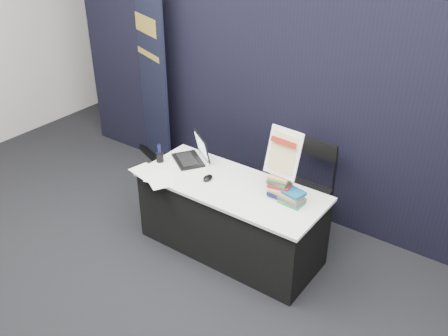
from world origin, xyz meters
TOP-DOWN VIEW (x-y plane):
  - floor at (0.00, 0.00)m, footprint 8.00×8.00m
  - wall_back at (0.00, 4.00)m, footprint 8.00×0.02m
  - drape_partition at (0.00, 1.60)m, footprint 6.00×0.08m
  - display_table at (0.00, 0.55)m, footprint 1.80×0.75m
  - laptop at (-0.62, 0.72)m, footprint 0.43×0.45m
  - mouse at (-0.23, 0.50)m, footprint 0.09×0.13m
  - brochure_left at (-0.82, 0.26)m, footprint 0.34×0.27m
  - brochure_mid at (-0.60, 0.22)m, footprint 0.38×0.35m
  - brochure_right at (-0.61, 0.24)m, footprint 0.30×0.25m
  - pen_cup at (-0.84, 0.50)m, footprint 0.09×0.09m
  - book_stack_tall at (0.45, 0.65)m, footprint 0.20×0.16m
  - book_stack_short at (0.60, 0.62)m, footprint 0.22×0.17m
  - info_sign at (0.45, 0.68)m, footprint 0.33×0.17m
  - pullup_banner at (-1.90, 1.50)m, footprint 0.94×0.45m
  - stacking_chair at (0.45, 1.18)m, footprint 0.46×0.47m

SIDE VIEW (x-z plane):
  - floor at x=0.00m, z-range 0.00..0.00m
  - display_table at x=0.00m, z-range 0.00..0.75m
  - stacking_chair at x=0.45m, z-range 0.06..1.07m
  - brochure_right at x=-0.61m, z-range 0.75..0.75m
  - brochure_left at x=-0.82m, z-range 0.75..0.75m
  - brochure_mid at x=-0.60m, z-range 0.75..0.75m
  - mouse at x=-0.23m, z-range 0.75..0.79m
  - pen_cup at x=-0.84m, z-range 0.75..0.85m
  - book_stack_short at x=0.60m, z-range 0.75..0.86m
  - laptop at x=-0.62m, z-range 0.68..0.95m
  - book_stack_tall at x=0.45m, z-range 0.75..0.96m
  - pullup_banner at x=-1.90m, z-range -0.13..2.17m
  - info_sign at x=0.45m, z-range 0.95..1.39m
  - drape_partition at x=0.00m, z-range 0.00..2.40m
  - wall_back at x=0.00m, z-range 0.00..3.50m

